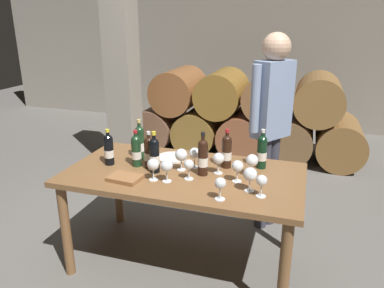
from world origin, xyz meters
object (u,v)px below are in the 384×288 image
at_px(wine_glass_6, 181,155).
at_px(wine_glass_8, 194,154).
at_px(wine_glass_10, 250,175).
at_px(wine_glass_0, 153,165).
at_px(wine_glass_3, 262,181).
at_px(serving_plate, 172,157).
at_px(wine_bottle_7, 154,155).
at_px(wine_glass_1, 252,161).
at_px(wine_bottle_4, 109,149).
at_px(tasting_notebook, 125,178).
at_px(wine_bottle_1, 203,157).
at_px(sommelier_presenting, 272,115).
at_px(wine_bottle_2, 149,152).
at_px(wine_glass_2, 237,167).
at_px(wine_bottle_0, 262,151).
at_px(dining_table, 184,184).
at_px(wine_glass_4, 189,165).
at_px(wine_bottle_5, 140,142).
at_px(wine_glass_7, 218,159).
at_px(wine_glass_9, 167,166).
at_px(wine_bottle_6, 227,151).
at_px(wine_bottle_3, 136,150).
at_px(wine_glass_5, 220,184).

distance_m(wine_glass_6, wine_glass_8, 0.11).
bearing_deg(wine_glass_10, wine_glass_8, 149.09).
bearing_deg(wine_glass_0, wine_glass_3, -2.35).
distance_m(wine_glass_8, serving_plate, 0.28).
relative_size(wine_bottle_7, wine_glass_1, 1.90).
relative_size(wine_bottle_4, tasting_notebook, 1.26).
relative_size(wine_glass_0, wine_glass_3, 1.07).
bearing_deg(wine_bottle_7, wine_bottle_1, 10.05).
bearing_deg(sommelier_presenting, wine_glass_3, -86.84).
xyz_separation_m(wine_bottle_2, wine_glass_6, (0.24, 0.02, -0.01)).
relative_size(wine_glass_2, wine_glass_6, 0.94).
distance_m(wine_bottle_0, wine_glass_1, 0.18).
relative_size(dining_table, wine_glass_0, 10.91).
relative_size(wine_bottle_2, wine_glass_6, 1.69).
height_order(wine_glass_4, serving_plate, wine_glass_4).
xyz_separation_m(wine_bottle_0, wine_glass_8, (-0.47, -0.15, -0.02)).
bearing_deg(wine_glass_8, wine_bottle_7, -146.51).
bearing_deg(wine_bottle_2, wine_glass_2, -5.11).
xyz_separation_m(wine_bottle_5, wine_glass_7, (0.66, -0.10, -0.03)).
relative_size(wine_glass_4, wine_glass_6, 0.88).
xyz_separation_m(wine_bottle_0, wine_glass_9, (-0.58, -0.44, -0.02)).
bearing_deg(sommelier_presenting, wine_glass_8, -126.71).
distance_m(wine_bottle_1, wine_bottle_2, 0.42).
distance_m(wine_glass_2, wine_glass_10, 0.16).
distance_m(wine_bottle_2, wine_bottle_6, 0.57).
bearing_deg(wine_glass_10, wine_glass_1, 96.08).
xyz_separation_m(wine_glass_0, wine_glass_4, (0.23, 0.09, -0.01)).
height_order(wine_bottle_1, wine_glass_7, wine_bottle_1).
height_order(wine_bottle_3, wine_glass_5, wine_bottle_3).
distance_m(wine_bottle_6, sommelier_presenting, 0.64).
distance_m(wine_bottle_4, wine_glass_9, 0.56).
height_order(wine_glass_0, tasting_notebook, wine_glass_0).
bearing_deg(wine_glass_4, wine_bottle_4, 172.87).
height_order(wine_bottle_6, serving_plate, wine_bottle_6).
distance_m(wine_bottle_7, wine_glass_2, 0.60).
xyz_separation_m(wine_glass_6, tasting_notebook, (-0.31, -0.28, -0.10)).
bearing_deg(wine_bottle_2, tasting_notebook, -104.49).
height_order(wine_bottle_5, wine_glass_7, wine_bottle_5).
distance_m(wine_bottle_6, wine_glass_6, 0.34).
distance_m(wine_glass_2, wine_glass_3, 0.25).
height_order(wine_glass_4, wine_glass_7, wine_glass_7).
bearing_deg(wine_bottle_0, wine_bottle_6, -164.84).
xyz_separation_m(wine_bottle_6, sommelier_presenting, (0.26, 0.56, 0.16)).
bearing_deg(wine_glass_1, wine_bottle_7, -168.30).
bearing_deg(wine_bottle_7, wine_glass_0, -71.15).
bearing_deg(wine_glass_4, wine_glass_2, 10.37).
xyz_separation_m(wine_glass_2, wine_glass_3, (0.18, -0.18, -0.01)).
distance_m(wine_bottle_2, wine_glass_7, 0.52).
bearing_deg(wine_glass_8, wine_glass_6, -136.46).
bearing_deg(wine_glass_0, wine_glass_10, 2.19).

